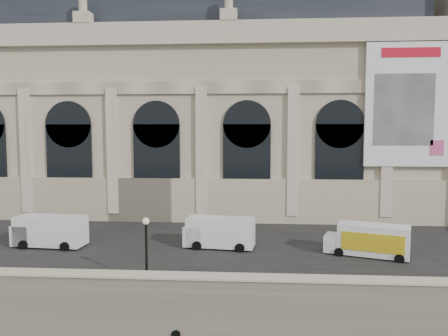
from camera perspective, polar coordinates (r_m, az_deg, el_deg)
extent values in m
cube|color=gray|center=(62.76, -2.38, -7.34)|extent=(160.00, 70.00, 6.00)
cube|color=#2D2D2D|center=(41.81, -5.60, -9.32)|extent=(160.00, 24.00, 0.06)
cube|color=gray|center=(29.08, -10.12, -14.71)|extent=(160.00, 1.20, 1.10)
cube|color=beige|center=(28.89, -10.14, -13.58)|extent=(160.00, 1.40, 0.12)
cube|color=beige|center=(58.39, -8.75, 5.53)|extent=(68.00, 18.00, 22.00)
cube|color=beige|center=(50.10, -10.93, -4.14)|extent=(68.60, 0.40, 5.00)
cube|color=beige|center=(50.47, -11.32, 16.83)|extent=(69.00, 0.80, 2.40)
cube|color=beige|center=(49.72, -11.16, 10.24)|extent=(68.00, 0.30, 1.40)
cube|color=#282D35|center=(60.22, -8.94, 18.97)|extent=(64.00, 15.00, 6.00)
cube|color=beige|center=(54.28, -24.45, 2.04)|extent=(1.20, 0.50, 14.00)
cube|color=black|center=(52.24, -19.52, 0.46)|extent=(5.20, 0.25, 9.00)
cylinder|color=black|center=(52.12, -19.66, 5.40)|extent=(5.20, 0.25, 5.20)
cube|color=beige|center=(50.31, -14.36, 2.14)|extent=(1.20, 0.50, 14.00)
cube|color=black|center=(49.13, -8.76, 0.42)|extent=(5.20, 0.25, 9.00)
cylinder|color=black|center=(48.99, -8.83, 5.67)|extent=(5.20, 0.25, 5.20)
cube|color=beige|center=(48.12, -2.98, 2.17)|extent=(1.20, 0.50, 14.00)
cube|color=black|center=(47.94, 2.99, 0.36)|extent=(5.20, 0.25, 9.00)
cylinder|color=black|center=(47.80, 3.01, 5.74)|extent=(5.20, 0.25, 5.20)
cube|color=beige|center=(47.96, 8.98, 2.10)|extent=(1.20, 0.50, 14.00)
cube|color=black|center=(48.81, 14.81, 0.28)|extent=(5.20, 0.25, 9.00)
cylinder|color=black|center=(48.67, 14.92, 5.57)|extent=(5.20, 0.25, 5.20)
cube|color=beige|center=(49.84, 20.52, 1.96)|extent=(1.20, 0.50, 14.00)
cube|color=white|center=(50.28, 22.95, 7.61)|extent=(9.00, 0.35, 13.00)
cube|color=red|center=(50.68, 23.24, 13.72)|extent=(6.00, 0.06, 1.00)
cube|color=gray|center=(49.91, 22.46, 7.07)|extent=(6.20, 0.06, 7.50)
cube|color=#D34A85|center=(51.10, 26.05, 2.40)|extent=(1.40, 0.06, 1.60)
cube|color=white|center=(41.77, -21.67, -7.59)|extent=(6.16, 2.80, 2.55)
cube|color=white|center=(43.10, -24.44, -7.83)|extent=(1.86, 2.46, 1.78)
cube|color=black|center=(43.31, -25.17, -6.97)|extent=(0.22, 2.00, 0.89)
cylinder|color=black|center=(42.04, -24.73, -9.12)|extent=(0.86, 0.34, 0.84)
cylinder|color=black|center=(43.95, -23.05, -8.46)|extent=(0.86, 0.34, 0.84)
cylinder|color=black|center=(40.11, -20.07, -9.63)|extent=(0.86, 0.34, 0.84)
cylinder|color=black|center=(42.10, -18.54, -8.90)|extent=(0.86, 0.34, 0.84)
cube|color=white|center=(38.54, -0.44, -8.34)|extent=(6.05, 2.93, 2.48)
cube|color=white|center=(39.13, -3.82, -8.71)|extent=(1.88, 2.44, 1.73)
cube|color=black|center=(39.14, -4.69, -7.82)|extent=(0.29, 1.93, 0.86)
cylinder|color=black|center=(38.12, -3.56, -10.12)|extent=(0.85, 0.36, 0.82)
cylinder|color=black|center=(40.24, -2.76, -9.31)|extent=(0.85, 0.36, 0.82)
cylinder|color=black|center=(37.40, 2.08, -10.40)|extent=(0.85, 0.36, 0.82)
cylinder|color=black|center=(39.57, 2.57, -9.55)|extent=(0.85, 0.36, 0.82)
cube|color=white|center=(37.96, 18.95, -8.85)|extent=(5.91, 3.83, 2.48)
cube|color=gold|center=(36.91, 18.81, -9.24)|extent=(4.53, 1.65, 1.47)
cube|color=red|center=(36.91, 18.81, -9.24)|extent=(2.62, 0.96, 0.55)
cube|color=white|center=(38.44, 14.21, -9.42)|extent=(2.06, 2.40, 1.38)
cylinder|color=black|center=(37.47, 14.78, -10.60)|extent=(0.78, 0.49, 0.74)
cylinder|color=black|center=(39.50, 15.24, -9.81)|extent=(0.78, 0.49, 0.74)
cylinder|color=black|center=(37.11, 21.95, -10.95)|extent=(0.78, 0.49, 0.74)
cylinder|color=black|center=(39.16, 22.03, -10.12)|extent=(0.78, 0.49, 0.74)
cylinder|color=black|center=(30.66, -10.05, -14.34)|extent=(0.46, 0.46, 0.42)
cylinder|color=black|center=(30.10, -10.10, -10.95)|extent=(0.17, 0.17, 4.19)
sphere|color=beige|center=(29.58, -10.16, -6.85)|extent=(0.46, 0.46, 0.46)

